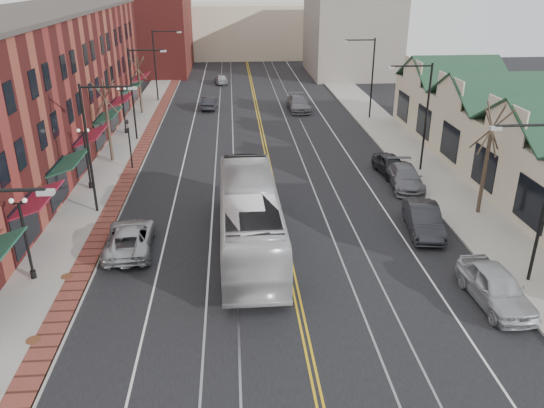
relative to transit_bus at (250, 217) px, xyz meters
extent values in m
plane|color=black|center=(2.00, -10.67, -1.84)|extent=(160.00, 160.00, 0.00)
cube|color=gray|center=(-10.00, 9.33, -1.76)|extent=(4.00, 120.00, 0.15)
cube|color=gray|center=(14.00, 9.33, -1.76)|extent=(4.00, 120.00, 0.15)
cube|color=maroon|center=(-17.00, 16.33, 3.66)|extent=(10.00, 50.00, 11.00)
cube|color=beige|center=(20.00, 9.33, 0.46)|extent=(8.00, 36.00, 4.60)
cube|color=maroon|center=(-14.00, 59.33, 5.16)|extent=(14.00, 18.00, 14.00)
cube|color=beige|center=(2.00, 74.33, 2.66)|extent=(22.00, 14.00, 9.00)
cube|color=slate|center=(17.00, 54.33, 3.66)|extent=(12.00, 16.00, 11.00)
cube|color=#999999|center=(-6.50, -10.67, 6.01)|extent=(0.50, 0.25, 0.15)
cylinder|color=black|center=(-9.50, 5.33, 2.31)|extent=(0.16, 0.16, 8.00)
cylinder|color=black|center=(-8.00, 5.33, 6.11)|extent=(3.00, 0.12, 0.12)
cube|color=#999999|center=(-6.50, 5.33, 6.01)|extent=(0.50, 0.25, 0.15)
cylinder|color=black|center=(-9.50, 21.33, 2.31)|extent=(0.16, 0.16, 8.00)
cylinder|color=black|center=(-8.00, 21.33, 6.11)|extent=(3.00, 0.12, 0.12)
cube|color=#999999|center=(-6.50, 21.33, 6.01)|extent=(0.50, 0.25, 0.15)
cylinder|color=black|center=(-9.50, 37.33, 2.31)|extent=(0.16, 0.16, 8.00)
cylinder|color=black|center=(-8.00, 37.33, 6.11)|extent=(3.00, 0.12, 0.12)
cube|color=#999999|center=(-6.50, 37.33, 6.01)|extent=(0.50, 0.25, 0.15)
cylinder|color=black|center=(12.00, -4.67, 6.11)|extent=(3.00, 0.12, 0.12)
cube|color=#999999|center=(10.50, -4.67, 6.01)|extent=(0.50, 0.25, 0.15)
cylinder|color=black|center=(13.50, 11.33, 2.31)|extent=(0.16, 0.16, 8.00)
cylinder|color=black|center=(12.00, 11.33, 6.11)|extent=(3.00, 0.12, 0.12)
cube|color=#999999|center=(10.50, 11.33, 6.01)|extent=(0.50, 0.25, 0.15)
cylinder|color=black|center=(13.50, 27.33, 2.31)|extent=(0.16, 0.16, 8.00)
cylinder|color=black|center=(12.00, 27.33, 6.11)|extent=(3.00, 0.12, 0.12)
cube|color=#999999|center=(10.50, 27.33, 6.01)|extent=(0.50, 0.25, 0.15)
cylinder|color=black|center=(-10.80, -2.67, -1.49)|extent=(0.28, 0.28, 0.40)
cylinder|color=black|center=(-10.80, -2.67, 0.31)|extent=(0.14, 0.14, 4.00)
cube|color=black|center=(-10.80, -2.67, 2.31)|extent=(0.60, 0.06, 0.06)
sphere|color=white|center=(-11.10, -2.67, 2.46)|extent=(0.24, 0.24, 0.24)
sphere|color=white|center=(-10.50, -2.67, 2.46)|extent=(0.24, 0.24, 0.24)
cylinder|color=black|center=(-10.80, 9.33, -1.49)|extent=(0.28, 0.28, 0.40)
cylinder|color=black|center=(-10.80, 9.33, 0.31)|extent=(0.14, 0.14, 4.00)
cube|color=black|center=(-10.80, 9.33, 2.31)|extent=(0.60, 0.06, 0.06)
sphere|color=white|center=(-11.10, 9.33, 2.46)|extent=(0.24, 0.24, 0.24)
sphere|color=white|center=(-10.50, 9.33, 2.46)|extent=(0.24, 0.24, 0.24)
cylinder|color=black|center=(-10.80, 23.33, -1.49)|extent=(0.28, 0.28, 0.40)
cylinder|color=black|center=(-10.80, 23.33, 0.31)|extent=(0.14, 0.14, 4.00)
cube|color=black|center=(-10.80, 23.33, 2.31)|extent=(0.60, 0.06, 0.06)
sphere|color=white|center=(-11.10, 23.33, 2.46)|extent=(0.24, 0.24, 0.24)
sphere|color=white|center=(-10.50, 23.33, 2.46)|extent=(0.24, 0.24, 0.24)
cylinder|color=#382B21|center=(-10.50, 15.33, 0.76)|extent=(0.24, 0.24, 4.90)
cylinder|color=#382B21|center=(-10.50, 15.33, 3.31)|extent=(0.58, 1.37, 2.90)
cylinder|color=#382B21|center=(-10.50, 15.33, 3.31)|extent=(1.60, 0.66, 2.78)
cylinder|color=#382B21|center=(-10.50, 15.33, 3.31)|extent=(0.53, 1.23, 2.96)
cylinder|color=#382B21|center=(-10.50, 15.33, 3.31)|extent=(1.69, 1.03, 2.64)
cylinder|color=#382B21|center=(-10.50, 15.33, 3.31)|extent=(1.78, 1.29, 2.48)
cylinder|color=#382B21|center=(-10.50, 31.33, 0.59)|extent=(0.24, 0.24, 4.55)
cylinder|color=#382B21|center=(-10.50, 31.33, 2.96)|extent=(0.55, 1.28, 2.69)
cylinder|color=#382B21|center=(-10.50, 31.33, 2.96)|extent=(1.49, 0.62, 2.58)
cylinder|color=#382B21|center=(-10.50, 31.33, 2.96)|extent=(0.50, 1.15, 2.75)
cylinder|color=#382B21|center=(-10.50, 31.33, 2.96)|extent=(1.57, 0.97, 2.45)
cylinder|color=#382B21|center=(-10.50, 31.33, 2.96)|extent=(1.66, 1.20, 2.30)
cylinder|color=#382B21|center=(14.50, 3.33, 0.94)|extent=(0.24, 0.24, 5.25)
cylinder|color=#382B21|center=(14.50, 3.33, 3.66)|extent=(0.61, 1.46, 3.10)
cylinder|color=#382B21|center=(14.50, 3.33, 3.66)|extent=(1.70, 0.70, 2.97)
cylinder|color=#382B21|center=(14.50, 3.33, 3.66)|extent=(0.56, 1.31, 3.17)
cylinder|color=#382B21|center=(14.50, 3.33, 3.66)|extent=(1.80, 1.10, 2.82)
cylinder|color=#382B21|center=(14.50, 3.33, 3.66)|extent=(1.90, 1.37, 2.65)
cylinder|color=#592D19|center=(-9.20, -7.67, -1.68)|extent=(0.60, 0.60, 0.02)
cylinder|color=#592D19|center=(-9.20, -2.67, -1.68)|extent=(0.60, 0.60, 0.02)
cylinder|color=black|center=(-8.60, 13.33, -0.09)|extent=(0.12, 0.12, 3.20)
imported|color=black|center=(-8.60, 13.33, 1.66)|extent=(0.18, 0.15, 0.90)
imported|color=silver|center=(0.00, 0.00, 0.00)|extent=(3.25, 13.22, 3.67)
imported|color=#A5A8AC|center=(-6.56, 0.18, -1.10)|extent=(2.78, 5.45, 1.47)
imported|color=#ADAFB4|center=(10.98, -6.26, -0.99)|extent=(2.21, 5.03, 1.68)
imported|color=#232328|center=(10.15, 1.12, -1.03)|extent=(2.37, 5.09, 1.61)
imported|color=slate|center=(11.27, 8.19, -1.09)|extent=(2.59, 5.33, 1.50)
imported|color=black|center=(11.00, 10.78, -1.09)|extent=(2.21, 4.54, 1.49)
imported|color=black|center=(-3.28, 33.06, -1.15)|extent=(1.73, 4.27, 1.38)
imported|color=slate|center=(6.53, 31.54, -1.04)|extent=(2.41, 5.54, 1.58)
imported|color=#A2A3A9|center=(-2.17, 47.82, -1.17)|extent=(2.07, 4.06, 1.33)
camera|label=1|loc=(-0.77, -26.04, 12.12)|focal=35.00mm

